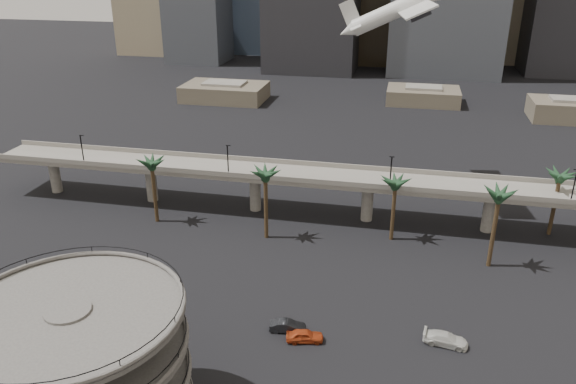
% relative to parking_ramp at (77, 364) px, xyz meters
% --- Properties ---
extents(parking_ramp, '(22.20, 22.20, 17.35)m').
position_rel_parking_ramp_xyz_m(parking_ramp, '(0.00, 0.00, 0.00)').
color(parking_ramp, '#514F4B').
rests_on(parking_ramp, ground).
extents(overpass, '(130.00, 9.30, 14.70)m').
position_rel_parking_ramp_xyz_m(overpass, '(13.00, 59.00, -2.50)').
color(overpass, slate).
rests_on(overpass, ground).
extents(palm_trees, '(76.40, 18.40, 14.00)m').
position_rel_parking_ramp_xyz_m(palm_trees, '(24.58, 51.18, 1.46)').
color(palm_trees, '#41321C').
rests_on(palm_trees, ground).
extents(low_buildings, '(135.00, 27.50, 6.80)m').
position_rel_parking_ramp_xyz_m(low_buildings, '(19.89, 146.30, -6.97)').
color(low_buildings, brown).
rests_on(low_buildings, ground).
extents(airborne_jet, '(29.15, 26.98, 15.20)m').
position_rel_parking_ramp_xyz_m(airborne_jet, '(29.66, 74.41, 28.75)').
color(airborne_jet, silver).
rests_on(airborne_jet, ground).
extents(car_a, '(5.21, 2.97, 1.67)m').
position_rel_parking_ramp_xyz_m(car_a, '(19.13, 20.58, -9.00)').
color(car_a, '#B9421A').
rests_on(car_a, ground).
extents(car_b, '(5.07, 2.20, 1.62)m').
position_rel_parking_ramp_xyz_m(car_b, '(16.50, 22.15, -9.02)').
color(car_b, black).
rests_on(car_b, ground).
extents(car_c, '(6.00, 3.05, 1.67)m').
position_rel_parking_ramp_xyz_m(car_c, '(37.24, 23.78, -9.00)').
color(car_c, silver).
rests_on(car_c, ground).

